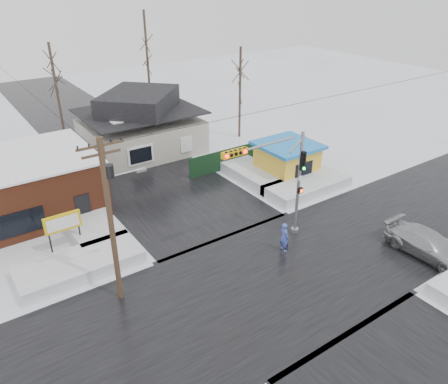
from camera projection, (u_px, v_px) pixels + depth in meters
ground at (278, 277)px, 24.70m from camera, size 120.00×120.00×0.00m
road_ns at (278, 277)px, 24.70m from camera, size 10.00×120.00×0.02m
road_ew at (278, 277)px, 24.70m from camera, size 120.00×10.00×0.02m
snowbank_nw at (80, 265)px, 25.09m from camera, size 7.00×3.00×0.80m
snowbank_ne at (307, 186)px, 34.19m from camera, size 7.00×3.00×0.80m
snowbank_nside_w at (85, 218)px, 29.76m from camera, size 3.00×8.00×0.80m
snowbank_nside_e at (248, 170)px, 36.84m from camera, size 3.00×8.00×0.80m
traffic_signal at (281, 176)px, 26.03m from camera, size 6.05×0.68×7.00m
utility_pole at (111, 213)px, 20.92m from camera, size 3.15×0.44×9.00m
brick_building at (5, 190)px, 29.89m from camera, size 12.20×8.20×4.12m
marquee_sign at (63, 223)px, 26.22m from camera, size 2.20×0.21×2.55m
house at (141, 125)px, 40.62m from camera, size 10.40×8.40×5.76m
kiosk at (287, 160)px, 36.15m from camera, size 4.60×4.60×2.88m
fence at (229, 158)px, 37.82m from camera, size 8.00×0.12×1.80m
tree_far_left at (53, 67)px, 38.07m from camera, size 3.00×3.00×10.00m
tree_far_mid at (146, 36)px, 43.87m from camera, size 3.00×3.00×12.00m
tree_far_right at (240, 66)px, 42.14m from camera, size 3.00×3.00×9.00m
pedestrian at (284, 237)px, 26.62m from camera, size 0.50×0.73×1.93m
car at (428, 244)px, 26.28m from camera, size 2.26×5.30×1.52m
shopping_bag at (286, 246)px, 27.20m from camera, size 0.30×0.20×0.35m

